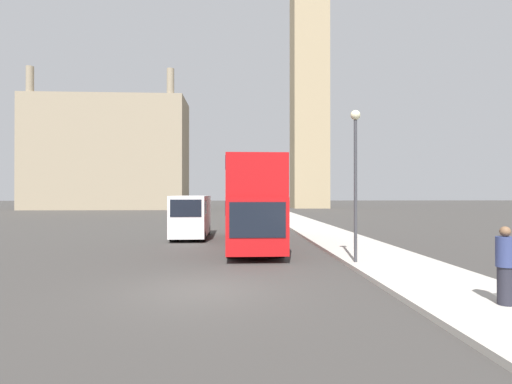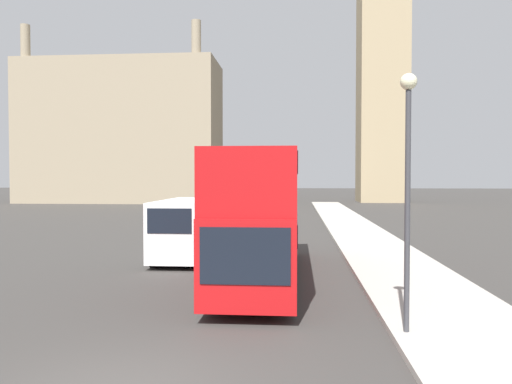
# 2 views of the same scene
# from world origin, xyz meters

# --- Properties ---
(building_block_distant) EXTENTS (26.87, 10.15, 23.59)m
(building_block_distant) POSITION_xyz_m (-21.32, 60.29, 9.69)
(building_block_distant) COLOR gray
(building_block_distant) RESTS_ON ground_plane
(red_double_decker_bus) EXTENTS (2.46, 11.47, 4.24)m
(red_double_decker_bus) POSITION_xyz_m (1.75, 9.58, 2.37)
(red_double_decker_bus) COLOR #B71114
(red_double_decker_bus) RESTS_ON ground_plane
(white_van) EXTENTS (2.00, 5.56, 2.54)m
(white_van) POSITION_xyz_m (-1.74, 13.13, 1.36)
(white_van) COLOR white
(white_van) RESTS_ON ground_plane
(street_lamp) EXTENTS (0.36, 0.36, 5.59)m
(street_lamp) POSITION_xyz_m (5.33, 3.37, 3.83)
(street_lamp) COLOR #38383D
(street_lamp) RESTS_ON sidewalk_strip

